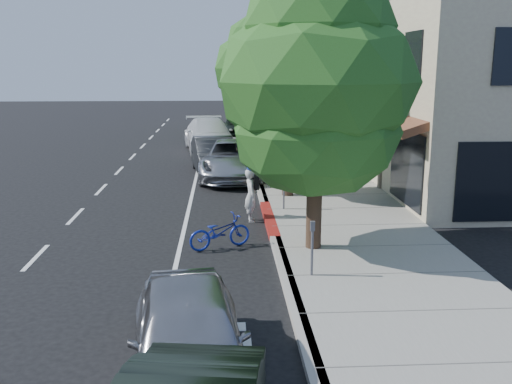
{
  "coord_description": "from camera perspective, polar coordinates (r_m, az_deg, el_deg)",
  "views": [
    {
      "loc": [
        -1.4,
        -16.04,
        4.82
      ],
      "look_at": [
        -0.52,
        -0.74,
        1.35
      ],
      "focal_mm": 40.0,
      "sensor_mm": 36.0,
      "label": 1
    }
  ],
  "objects": [
    {
      "name": "street_tree_3",
      "position": [
        32.13,
        0.83,
        12.08
      ],
      "size": [
        5.71,
        5.71,
        7.58
      ],
      "color": "black",
      "rests_on": "ground"
    },
    {
      "name": "ground",
      "position": [
        16.81,
        1.62,
        -3.91
      ],
      "size": [
        120.0,
        120.0,
        0.0
      ],
      "primitive_type": "plane",
      "color": "black",
      "rests_on": "ground"
    },
    {
      "name": "white_pickup",
      "position": [
        32.1,
        -4.72,
        5.69
      ],
      "size": [
        3.28,
        6.43,
        1.79
      ],
      "primitive_type": "imported",
      "rotation": [
        0.0,
        0.0,
        0.13
      ],
      "color": "white",
      "rests_on": "ground"
    },
    {
      "name": "street_tree_1",
      "position": [
        20.18,
        3.33,
        12.65
      ],
      "size": [
        4.1,
        4.1,
        7.57
      ],
      "color": "black",
      "rests_on": "ground"
    },
    {
      "name": "sidewalk",
      "position": [
        24.79,
        5.36,
        1.66
      ],
      "size": [
        4.6,
        56.0,
        0.15
      ],
      "primitive_type": "cube",
      "color": "gray",
      "rests_on": "ground"
    },
    {
      "name": "street_tree_0",
      "position": [
        14.24,
        6.1,
        10.54
      ],
      "size": [
        4.98,
        4.98,
        7.16
      ],
      "color": "black",
      "rests_on": "ground"
    },
    {
      "name": "street_tree_5",
      "position": [
        44.11,
        -0.31,
        12.29
      ],
      "size": [
        4.71,
        4.71,
        7.31
      ],
      "color": "black",
      "rests_on": "ground"
    },
    {
      "name": "curb_red_segment",
      "position": [
        17.75,
        1.35,
        -2.76
      ],
      "size": [
        0.32,
        4.0,
        0.15
      ],
      "primitive_type": "cube",
      "color": "maroon",
      "rests_on": "ground"
    },
    {
      "name": "near_car_a",
      "position": [
        9.04,
        -6.74,
        -14.15
      ],
      "size": [
        2.2,
        4.54,
        1.49
      ],
      "primitive_type": "imported",
      "rotation": [
        0.0,
        0.0,
        0.1
      ],
      "color": "#9F9EA3",
      "rests_on": "ground"
    },
    {
      "name": "curb",
      "position": [
        24.55,
        0.04,
        1.61
      ],
      "size": [
        0.3,
        56.0,
        0.15
      ],
      "primitive_type": "cube",
      "color": "#9E998E",
      "rests_on": "ground"
    },
    {
      "name": "pedestrian",
      "position": [
        27.26,
        3.87,
        4.6
      ],
      "size": [
        0.96,
        0.86,
        1.64
      ],
      "primitive_type": "imported",
      "rotation": [
        0.0,
        0.0,
        3.5
      ],
      "color": "black",
      "rests_on": "sidewalk"
    },
    {
      "name": "dark_suv_far",
      "position": [
        37.77,
        -1.92,
        6.64
      ],
      "size": [
        2.07,
        4.77,
        1.6
      ],
      "primitive_type": "imported",
      "rotation": [
        0.0,
        0.0,
        -0.04
      ],
      "color": "black",
      "rests_on": "ground"
    },
    {
      "name": "storefront_building",
      "position": [
        35.8,
        14.84,
        10.23
      ],
      "size": [
        10.0,
        36.0,
        7.0
      ],
      "primitive_type": "cube",
      "color": "beige",
      "rests_on": "ground"
    },
    {
      "name": "cyclist",
      "position": [
        17.63,
        -0.5,
        -0.33
      ],
      "size": [
        0.44,
        0.63,
        1.66
      ],
      "primitive_type": "imported",
      "rotation": [
        0.0,
        0.0,
        1.65
      ],
      "color": "silver",
      "rests_on": "ground"
    },
    {
      "name": "street_tree_4",
      "position": [
        38.11,
        0.17,
        12.59
      ],
      "size": [
        5.28,
        5.28,
        7.81
      ],
      "color": "black",
      "rests_on": "ground"
    },
    {
      "name": "dark_sedan",
      "position": [
        25.37,
        -4.18,
        3.62
      ],
      "size": [
        2.36,
        5.09,
        1.62
      ],
      "primitive_type": "imported",
      "rotation": [
        0.0,
        0.0,
        0.14
      ],
      "color": "black",
      "rests_on": "ground"
    },
    {
      "name": "street_tree_2",
      "position": [
        26.15,
        1.79,
        11.94
      ],
      "size": [
        4.27,
        4.27,
        7.17
      ],
      "color": "black",
      "rests_on": "ground"
    },
    {
      "name": "bicycle",
      "position": [
        15.18,
        -3.64,
        -4.0
      ],
      "size": [
        1.82,
        1.23,
        0.9
      ],
      "primitive_type": "imported",
      "rotation": [
        0.0,
        0.0,
        1.98
      ],
      "color": "#17279E",
      "rests_on": "ground"
    },
    {
      "name": "silver_suv",
      "position": [
        24.38,
        -2.35,
        3.28
      ],
      "size": [
        2.85,
        5.9,
        1.62
      ],
      "primitive_type": "imported",
      "rotation": [
        0.0,
        0.0,
        -0.03
      ],
      "color": "#ABABB0",
      "rests_on": "ground"
    }
  ]
}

